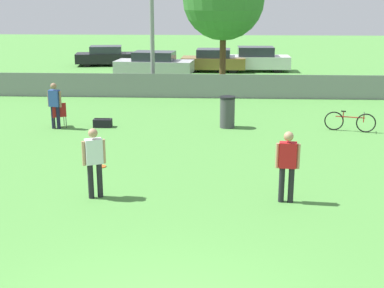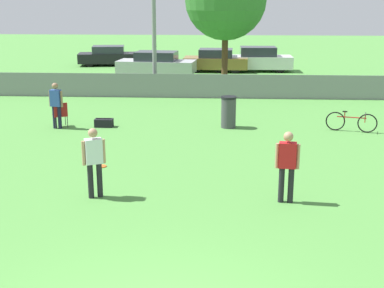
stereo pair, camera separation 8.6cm
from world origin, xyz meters
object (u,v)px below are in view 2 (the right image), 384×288
at_px(spectator_in_blue, 56,103).
at_px(parked_car_tan, 216,61).
at_px(gear_bag_sideline, 104,123).
at_px(folding_chair_sideline, 60,113).
at_px(parked_car_white, 258,60).
at_px(player_receiver_white, 94,158).
at_px(parked_car_silver, 156,64).
at_px(trash_bin, 229,112).
at_px(bicycle_sideline, 351,122).
at_px(parked_car_dark, 109,56).
at_px(frisbee_disc, 102,166).
at_px(player_defender_red, 287,162).

bearing_deg(spectator_in_blue, parked_car_tan, -97.29).
bearing_deg(gear_bag_sideline, folding_chair_sideline, -172.48).
bearing_deg(parked_car_white, folding_chair_sideline, -118.11).
xyz_separation_m(player_receiver_white, parked_car_silver, (-1.06, 19.95, -0.28)).
bearing_deg(parked_car_silver, trash_bin, -66.38).
bearing_deg(parked_car_silver, parked_car_tan, 34.90).
distance_m(parked_car_silver, parked_car_tan, 3.97).
bearing_deg(bicycle_sideline, folding_chair_sideline, -165.04).
distance_m(parked_car_dark, parked_car_silver, 6.00).
distance_m(parked_car_tan, parked_car_white, 2.63).
relative_size(spectator_in_blue, parked_car_silver, 0.35).
height_order(player_receiver_white, bicycle_sideline, player_receiver_white).
distance_m(frisbee_disc, bicycle_sideline, 8.91).
relative_size(folding_chair_sideline, parked_car_dark, 0.21).
relative_size(spectator_in_blue, parked_car_dark, 0.38).
distance_m(player_receiver_white, spectator_in_blue, 7.19).
xyz_separation_m(gear_bag_sideline, parked_car_dark, (-3.56, 17.66, 0.49)).
relative_size(bicycle_sideline, trash_bin, 1.50).
xyz_separation_m(player_defender_red, spectator_in_blue, (-7.28, 6.62, -0.02)).
bearing_deg(trash_bin, parked_car_dark, 114.59).
xyz_separation_m(frisbee_disc, parked_car_silver, (-0.68, 17.67, 0.66)).
relative_size(player_defender_red, parked_car_tan, 0.41).
xyz_separation_m(spectator_in_blue, parked_car_white, (7.95, 15.59, -0.21)).
height_order(gear_bag_sideline, parked_car_white, parked_car_white).
bearing_deg(parked_car_tan, gear_bag_sideline, -102.23).
relative_size(frisbee_disc, bicycle_sideline, 0.16).
relative_size(trash_bin, parked_car_tan, 0.28).
xyz_separation_m(frisbee_disc, parked_car_tan, (2.79, 19.61, 0.66)).
relative_size(parked_car_tan, parked_car_white, 0.94).
height_order(player_defender_red, parked_car_tan, player_defender_red).
relative_size(player_receiver_white, parked_car_white, 0.39).
xyz_separation_m(player_defender_red, trash_bin, (-1.25, 7.13, -0.39)).
bearing_deg(player_receiver_white, frisbee_disc, 73.81).
bearing_deg(bicycle_sideline, gear_bag_sideline, -166.34).
height_order(bicycle_sideline, parked_car_silver, parked_car_silver).
bearing_deg(trash_bin, player_receiver_white, -113.77).
xyz_separation_m(gear_bag_sideline, parked_car_tan, (3.74, 14.99, 0.53)).
bearing_deg(frisbee_disc, parked_car_dark, 101.45).
bearing_deg(parked_car_white, parked_car_dark, 165.23).
height_order(trash_bin, parked_car_dark, parked_car_dark).
bearing_deg(spectator_in_blue, frisbee_disc, 132.57).
distance_m(bicycle_sideline, parked_car_white, 15.62).
distance_m(gear_bag_sideline, parked_car_silver, 13.06).
xyz_separation_m(frisbee_disc, bicycle_sideline, (7.72, 4.44, 0.33)).
relative_size(player_receiver_white, spectator_in_blue, 1.02).
relative_size(bicycle_sideline, parked_car_silver, 0.36).
xyz_separation_m(parked_car_dark, parked_car_silver, (3.83, -4.61, 0.04)).
distance_m(player_receiver_white, gear_bag_sideline, 7.08).
bearing_deg(player_receiver_white, folding_chair_sideline, 87.37).
bearing_deg(bicycle_sideline, frisbee_disc, -135.24).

